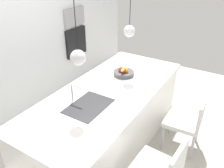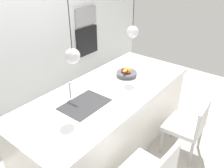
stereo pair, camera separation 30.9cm
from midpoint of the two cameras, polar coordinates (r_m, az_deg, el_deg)
floor at (r=3.58m, az=1.53°, el=-14.17°), size 6.60×6.60×0.00m
back_wall at (r=4.00m, az=-17.89°, el=10.83°), size 6.00×0.10×2.60m
kitchen_island at (r=3.29m, az=1.63°, el=-8.37°), size 2.63×1.10×0.90m
sink_basin at (r=2.77m, az=-3.46°, el=-5.14°), size 0.56×0.40×0.02m
faucet at (r=2.82m, az=-6.82°, el=-1.13°), size 0.02×0.17×0.22m
fruit_bowl at (r=3.40m, az=6.15°, el=2.65°), size 0.30×0.30×0.15m
microwave at (r=4.73m, az=-4.61°, el=16.14°), size 0.54×0.08×0.34m
oven at (r=4.86m, az=-4.38°, el=10.38°), size 0.56×0.08×0.56m
chair_middle at (r=3.35m, az=20.74°, el=-9.45°), size 0.49×0.50×0.82m
pendant_light_left at (r=2.38m, az=-5.93°, el=6.81°), size 0.16×0.16×0.76m
pendant_light_right at (r=3.21m, az=7.87°, el=12.50°), size 0.16×0.16×0.76m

